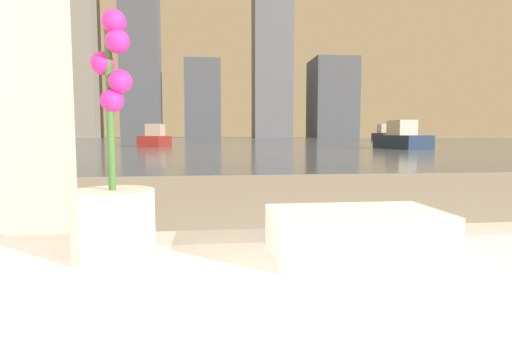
{
  "coord_description": "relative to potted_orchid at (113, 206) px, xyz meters",
  "views": [
    {
      "loc": [
        -0.38,
        0.15,
        0.69
      ],
      "look_at": [
        -0.12,
        2.44,
        0.49
      ],
      "focal_mm": 28.0,
      "sensor_mm": 36.0,
      "label": 1
    }
  ],
  "objects": [
    {
      "name": "skyline_tower_2",
      "position": [
        -1.71,
        117.16,
        10.61
      ],
      "size": [
        10.18,
        7.79,
        22.37
      ],
      "color": "#4C515B",
      "rests_on": "ground_plane"
    },
    {
      "name": "harbor_water",
      "position": [
        0.54,
        61.16,
        -0.57
      ],
      "size": [
        180.0,
        110.0,
        0.01
      ],
      "color": "slate",
      "rests_on": "ground_plane"
    },
    {
      "name": "harbor_boat_3",
      "position": [
        -3.21,
        24.89,
        -0.08
      ],
      "size": [
        1.69,
        3.82,
        1.39
      ],
      "color": "maroon",
      "rests_on": "harbor_water"
    },
    {
      "name": "potted_orchid",
      "position": [
        0.0,
        0.0,
        0.0
      ],
      "size": [
        0.14,
        0.14,
        0.41
      ],
      "color": "silver",
      "rests_on": "bathtub"
    },
    {
      "name": "harbor_boat_4",
      "position": [
        22.27,
        47.99,
        0.18
      ],
      "size": [
        2.76,
        5.88,
        2.12
      ],
      "color": "#2D2D33",
      "rests_on": "harbor_water"
    },
    {
      "name": "towel_stack",
      "position": [
        0.41,
        -0.03,
        -0.05
      ],
      "size": [
        0.29,
        0.17,
        0.08
      ],
      "color": "white",
      "rests_on": "bathtub"
    },
    {
      "name": "harbor_boat_0",
      "position": [
        10.13,
        19.22,
        -0.05
      ],
      "size": [
        1.45,
        3.95,
        1.47
      ],
      "color": "navy",
      "rests_on": "harbor_water"
    },
    {
      "name": "skyline_tower_4",
      "position": [
        36.82,
        117.16,
        11.04
      ],
      "size": [
        12.55,
        13.81,
        23.23
      ],
      "color": "#4C515B",
      "rests_on": "ground_plane"
    },
    {
      "name": "skyline_tower_0",
      "position": [
        -34.93,
        117.16,
        19.04
      ],
      "size": [
        8.04,
        9.76,
        39.23
      ],
      "color": "gray",
      "rests_on": "ground_plane"
    },
    {
      "name": "skyline_tower_3",
      "position": [
        18.48,
        117.16,
        20.87
      ],
      "size": [
        10.98,
        10.09,
        42.88
      ],
      "color": "slate",
      "rests_on": "ground_plane"
    }
  ]
}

